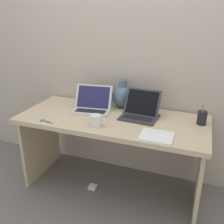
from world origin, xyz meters
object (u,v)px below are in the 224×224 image
coffee_mug (96,121)px  laptop_left (92,104)px  laptop_right (141,110)px  pen_cup (202,118)px  green_vase (122,96)px  scissors (45,121)px  power_brick (93,187)px  notebook_stack (157,136)px

coffee_mug → laptop_left: bearing=119.1°
laptop_right → pen_cup: (0.50, 0.02, -0.00)m
laptop_right → green_vase: (-0.23, 0.19, 0.05)m
green_vase → scissors: bearing=-131.3°
pen_cup → power_brick: bearing=-167.0°
laptop_right → notebook_stack: 0.39m
notebook_stack → pen_cup: pen_cup is taller
notebook_stack → coffee_mug: coffee_mug is taller
laptop_right → coffee_mug: size_ratio=2.54×
notebook_stack → scissors: size_ratio=1.61×
laptop_right → scissors: 0.81m
pen_cup → laptop_left: bearing=-178.8°
pen_cup → power_brick: size_ratio=2.50×
scissors → laptop_right: bearing=27.4°
coffee_mug → green_vase: bearing=83.4°
notebook_stack → coffee_mug: size_ratio=1.86×
green_vase → scissors: green_vase is taller
notebook_stack → coffee_mug: bearing=177.8°
laptop_right → scissors: laptop_right is taller
laptop_right → power_brick: 0.89m
laptop_left → coffee_mug: 0.35m
laptop_right → coffee_mug: 0.42m
laptop_left → pen_cup: bearing=1.2°
scissors → power_brick: bearing=30.1°
laptop_left → notebook_stack: bearing=-26.3°
coffee_mug → scissors: 0.44m
laptop_right → green_vase: size_ratio=1.24×
coffee_mug → power_brick: bearing=131.7°
green_vase → power_brick: (-0.17, -0.37, -0.82)m
coffee_mug → pen_cup: 0.85m
notebook_stack → pen_cup: size_ratio=1.36×
laptop_left → power_brick: 0.79m
laptop_right → coffee_mug: laptop_right is taller
green_vase → scissors: size_ratio=1.78×
pen_cup → scissors: 1.28m
green_vase → power_brick: bearing=-114.1°
laptop_right → laptop_left: bearing=179.9°
notebook_stack → power_brick: (-0.60, 0.14, -0.72)m
laptop_right → scissors: (-0.72, -0.37, -0.06)m
notebook_stack → laptop_left: bearing=153.7°
laptop_left → green_vase: bearing=39.4°
laptop_left → power_brick: bearing=-71.6°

